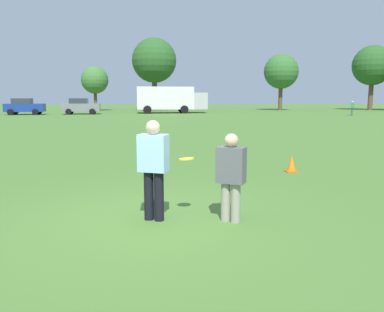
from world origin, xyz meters
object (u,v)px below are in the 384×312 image
object	(u,v)px
player_thrower	(153,165)
parked_car_center	(81,106)
parked_car_mid_left	(24,106)
bystander_sideline_watcher	(352,107)
box_truck	(170,99)
frisbee	(186,159)
traffic_cone	(292,164)
player_defender	(231,173)

from	to	relation	value
player_thrower	parked_car_center	size ratio (longest dim) A/B	0.40
parked_car_mid_left	bystander_sideline_watcher	bearing A→B (deg)	-8.30
box_truck	bystander_sideline_watcher	world-z (taller)	box_truck
frisbee	parked_car_mid_left	xyz separation A→B (m)	(-15.86, 39.32, -0.11)
traffic_cone	box_truck	size ratio (longest dim) A/B	0.06
player_defender	traffic_cone	distance (m)	4.95
player_defender	frisbee	bearing A→B (deg)	155.59
box_truck	bystander_sideline_watcher	bearing A→B (deg)	-22.49
frisbee	parked_car_center	distance (m)	41.10
parked_car_mid_left	parked_car_center	distance (m)	6.14
parked_car_center	frisbee	bearing A→B (deg)	-76.29
parked_car_center	parked_car_mid_left	bearing A→B (deg)	-174.31
parked_car_center	bystander_sideline_watcher	bearing A→B (deg)	-11.13
player_thrower	box_truck	size ratio (longest dim) A/B	0.20
player_defender	frisbee	size ratio (longest dim) A/B	5.51
player_thrower	parked_car_mid_left	distance (m)	42.32
player_thrower	bystander_sideline_watcher	distance (m)	39.84
parked_car_mid_left	box_truck	world-z (taller)	box_truck
player_defender	box_truck	xyz separation A→B (m)	(-0.13, 42.39, 0.92)
traffic_cone	parked_car_mid_left	bearing A→B (deg)	118.28
player_thrower	box_truck	world-z (taller)	box_truck
parked_car_center	bystander_sideline_watcher	size ratio (longest dim) A/B	2.77
bystander_sideline_watcher	traffic_cone	bearing A→B (deg)	-118.74
player_defender	bystander_sideline_watcher	size ratio (longest dim) A/B	0.96
player_defender	parked_car_center	size ratio (longest dim) A/B	0.35
player_thrower	frisbee	size ratio (longest dim) A/B	6.29
frisbee	parked_car_center	bearing A→B (deg)	103.71
frisbee	box_truck	world-z (taller)	box_truck
parked_car_mid_left	parked_car_center	bearing A→B (deg)	5.69
player_thrower	parked_car_mid_left	world-z (taller)	parked_car_mid_left
traffic_cone	bystander_sideline_watcher	bearing A→B (deg)	61.26
parked_car_mid_left	frisbee	bearing A→B (deg)	-68.04
parked_car_mid_left	box_truck	xyz separation A→B (m)	(16.45, 2.74, 0.83)
frisbee	bystander_sideline_watcher	size ratio (longest dim) A/B	0.17
frisbee	bystander_sideline_watcher	distance (m)	39.43
player_thrower	box_truck	xyz separation A→B (m)	(1.16, 42.20, 0.79)
box_truck	bystander_sideline_watcher	size ratio (longest dim) A/B	5.54
box_truck	parked_car_mid_left	bearing A→B (deg)	-170.55
parked_car_mid_left	player_defender	bearing A→B (deg)	-67.30
player_thrower	box_truck	distance (m)	42.23
traffic_cone	box_truck	bearing A→B (deg)	93.89
player_thrower	frisbee	world-z (taller)	player_thrower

